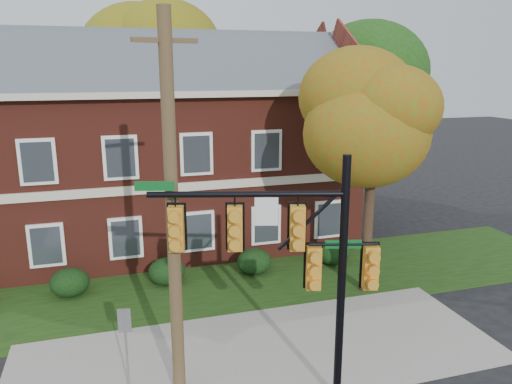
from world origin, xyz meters
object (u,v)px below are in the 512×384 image
object	(u,v)px
hedge_center	(167,271)
tree_near_right	(382,111)
hedge_far_right	(334,252)
tree_right_rear	(364,67)
utility_pole	(172,214)
traffic_signal	(295,256)
tree_far_rear	(156,55)
hedge_right	(254,261)
sign_post	(125,335)
hedge_left	(70,282)
apartment_building	(149,138)

from	to	relation	value
hedge_center	tree_near_right	xyz separation A→B (m)	(7.22, -2.83, 6.14)
hedge_far_right	tree_right_rear	world-z (taller)	tree_right_rear
tree_near_right	utility_pole	bearing A→B (deg)	-153.45
hedge_far_right	hedge_center	bearing A→B (deg)	180.00
hedge_far_right	utility_pole	size ratio (longest dim) A/B	0.15
hedge_far_right	traffic_signal	xyz separation A→B (m)	(-4.88, -7.90, 3.34)
tree_far_rear	hedge_right	bearing A→B (deg)	-80.64
tree_far_rear	hedge_center	bearing A→B (deg)	-95.85
hedge_far_right	tree_near_right	distance (m)	6.77
hedge_right	sign_post	size ratio (longest dim) A/B	0.62
traffic_signal	utility_pole	xyz separation A→B (m)	(-2.62, 1.20, 0.90)
hedge_right	traffic_signal	distance (m)	8.68
tree_near_right	traffic_signal	bearing A→B (deg)	-135.21
hedge_left	tree_near_right	distance (m)	12.68
tree_right_rear	hedge_left	bearing A→B (deg)	-157.58
hedge_far_right	tree_right_rear	xyz separation A→B (m)	(4.31, 6.11, 7.60)
hedge_far_right	utility_pole	xyz separation A→B (m)	(-7.50, -6.69, 4.24)
hedge_right	utility_pole	bearing A→B (deg)	-120.86
hedge_left	hedge_far_right	xyz separation A→B (m)	(10.50, 0.00, 0.00)
apartment_building	hedge_center	world-z (taller)	apartment_building
hedge_left	hedge_far_right	size ratio (longest dim) A/B	1.00
hedge_center	tree_far_rear	xyz separation A→B (m)	(1.34, 13.09, 8.32)
hedge_right	tree_right_rear	xyz separation A→B (m)	(7.81, 6.11, 7.60)
hedge_center	tree_right_rear	world-z (taller)	tree_right_rear
apartment_building	tree_near_right	bearing A→B (deg)	-48.23
hedge_center	hedge_far_right	bearing A→B (deg)	0.00
hedge_left	hedge_right	size ratio (longest dim) A/B	1.00
tree_right_rear	tree_far_rear	bearing A→B (deg)	145.00
apartment_building	traffic_signal	distance (m)	13.37
hedge_left	hedge_center	bearing A→B (deg)	0.00
traffic_signal	sign_post	distance (m)	4.83
hedge_far_right	tree_far_rear	world-z (taller)	tree_far_rear
traffic_signal	utility_pole	size ratio (longest dim) A/B	0.66
hedge_right	hedge_far_right	bearing A→B (deg)	0.00
hedge_left	tree_right_rear	distance (m)	17.74
tree_right_rear	hedge_center	bearing A→B (deg)	-151.63
hedge_left	utility_pole	size ratio (longest dim) A/B	0.15
hedge_center	utility_pole	distance (m)	7.94
hedge_far_right	tree_far_rear	xyz separation A→B (m)	(-5.66, 13.09, 8.32)
hedge_center	tree_near_right	distance (m)	9.90
utility_pole	sign_post	size ratio (longest dim) A/B	4.16
hedge_left	hedge_far_right	world-z (taller)	same
hedge_center	tree_far_rear	world-z (taller)	tree_far_rear
hedge_center	utility_pole	world-z (taller)	utility_pole
tree_far_rear	tree_right_rear	bearing A→B (deg)	-35.00
tree_far_rear	utility_pole	world-z (taller)	tree_far_rear
apartment_building	tree_right_rear	distance (m)	11.77
tree_right_rear	utility_pole	size ratio (longest dim) A/B	1.13
hedge_center	tree_right_rear	distance (m)	14.94
sign_post	tree_far_rear	bearing A→B (deg)	91.49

